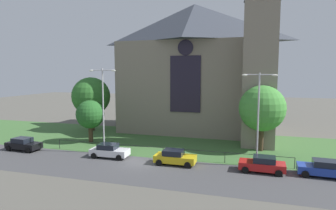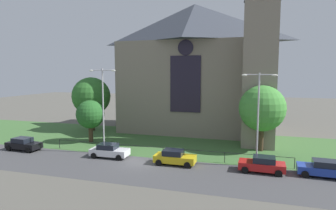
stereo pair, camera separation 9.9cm
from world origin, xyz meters
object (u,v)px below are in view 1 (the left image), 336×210
tree_left_near (90,115)px  church_building (198,67)px  parked_car_yellow (175,157)px  parked_car_blue (323,168)px  tree_right_near (262,108)px  tree_left_far (91,97)px  parked_car_black (23,144)px  streetlamp_near (103,101)px  parked_car_white (109,151)px  parked_car_red (262,164)px  streetlamp_far (258,108)px

tree_left_near → church_building: bearing=43.8°
parked_car_yellow → parked_car_blue: same height
church_building → tree_right_near: bearing=-45.6°
tree_left_far → parked_car_black: bearing=-96.0°
tree_right_near → tree_left_far: 26.65m
streetlamp_near → parked_car_white: size_ratio=2.30×
church_building → tree_right_near: size_ratio=3.31×
tree_right_near → parked_car_red: 9.01m
parked_car_black → streetlamp_near: bearing=12.6°
parked_car_blue → church_building: bearing=-46.9°
church_building → tree_left_far: 17.77m
tree_right_near → streetlamp_far: bearing=-94.7°
streetlamp_near → parked_car_yellow: bearing=-11.6°
streetlamp_far → parked_car_blue: 7.79m
streetlamp_far → parked_car_red: 5.41m
tree_left_far → parked_car_blue: size_ratio=2.01×
streetlamp_near → parked_car_yellow: size_ratio=2.33×
tree_left_far → streetlamp_near: streetlamp_near is taller
tree_left_far → tree_right_near: bearing=-11.4°
tree_left_near → parked_car_yellow: bearing=-24.2°
streetlamp_far → parked_car_white: (-15.61, -1.54, -5.10)m
parked_car_red → parked_car_black: bearing=1.5°
tree_right_near → parked_car_blue: (5.21, -7.55, -4.38)m
tree_right_near → parked_car_yellow: tree_right_near is taller
tree_right_near → streetlamp_near: streetlamp_near is taller
tree_left_far → streetlamp_far: size_ratio=0.92×
church_building → parked_car_black: (-17.90, -17.74, -9.53)m
tree_right_near → tree_left_near: (-21.90, -1.98, -1.37)m
tree_left_far → tree_left_near: size_ratio=1.52×
parked_car_black → parked_car_blue: bearing=3.0°
tree_left_far → parked_car_black: size_ratio=2.01×
parked_car_red → tree_right_near: bearing=-88.5°
tree_left_near → parked_car_red: 22.89m
parked_car_black → church_building: bearing=47.1°
tree_left_far → parked_car_white: (10.01, -12.95, -4.75)m
parked_car_red → parked_car_blue: (5.20, 0.33, 0.00)m
parked_car_white → parked_car_yellow: (7.59, -0.33, 0.00)m
streetlamp_near → parked_car_red: 18.49m
church_building → parked_car_yellow: church_building is taller
parked_car_black → parked_car_blue: 32.73m
tree_left_far → church_building: bearing=15.4°
parked_car_white → parked_car_red: 16.12m
parked_car_white → parked_car_blue: (21.32, 0.13, 0.00)m
tree_left_near → parked_car_blue: size_ratio=1.33×
church_building → tree_left_far: (-16.51, -4.53, -4.78)m
parked_car_black → parked_car_red: size_ratio=1.01×
streetlamp_far → tree_right_near: bearing=85.3°
parked_car_white → parked_car_red: (16.12, -0.20, 0.00)m
tree_left_near → streetlamp_near: streetlamp_near is taller
parked_car_red → parked_car_yellow: bearing=2.3°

